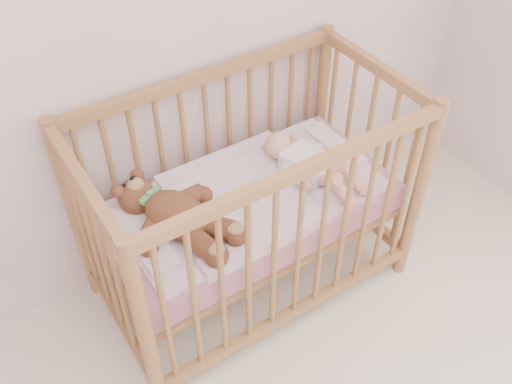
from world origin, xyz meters
TOP-DOWN VIEW (x-y plane):
  - wall_back at (0.00, 2.00)m, footprint 4.00×0.02m
  - crib at (0.45, 1.60)m, footprint 1.36×0.76m
  - mattress at (0.45, 1.60)m, footprint 1.22×0.62m
  - blanket at (0.45, 1.60)m, footprint 1.10×0.58m
  - baby at (0.73, 1.58)m, footprint 0.39×0.60m
  - teddy_bear at (0.10, 1.58)m, footprint 0.63×0.72m

SIDE VIEW (x-z plane):
  - mattress at x=0.45m, z-range 0.42..0.55m
  - crib at x=0.45m, z-range 0.00..1.00m
  - blanket at x=0.45m, z-range 0.53..0.59m
  - baby at x=0.73m, z-range 0.57..0.70m
  - teddy_bear at x=0.10m, z-range 0.56..0.73m
  - wall_back at x=0.00m, z-range 0.00..2.70m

